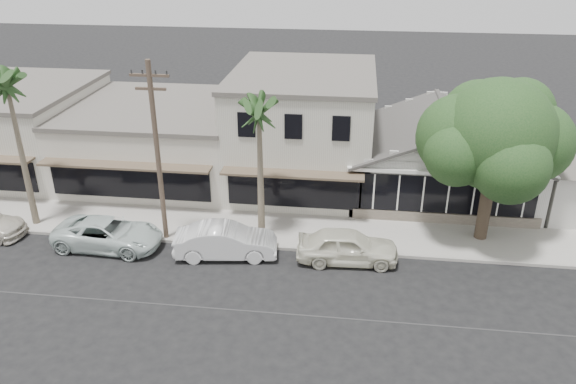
# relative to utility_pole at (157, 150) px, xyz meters

# --- Properties ---
(ground) EXTENTS (140.00, 140.00, 0.00)m
(ground) POSITION_rel_utility_pole_xyz_m (9.00, -5.20, -4.79)
(ground) COLOR black
(ground) RESTS_ON ground
(sidewalk_north) EXTENTS (90.00, 3.50, 0.15)m
(sidewalk_north) POSITION_rel_utility_pole_xyz_m (1.00, 1.55, -4.71)
(sidewalk_north) COLOR #9E9991
(sidewalk_north) RESTS_ON ground
(corner_shop) EXTENTS (10.40, 8.60, 5.10)m
(corner_shop) POSITION_rel_utility_pole_xyz_m (14.00, 7.27, -2.17)
(corner_shop) COLOR silver
(corner_shop) RESTS_ON ground
(row_building_near) EXTENTS (8.00, 10.00, 6.50)m
(row_building_near) POSITION_rel_utility_pole_xyz_m (6.00, 8.30, -1.54)
(row_building_near) COLOR beige
(row_building_near) RESTS_ON ground
(row_building_midnear) EXTENTS (10.00, 10.00, 4.20)m
(row_building_midnear) POSITION_rel_utility_pole_xyz_m (-3.00, 8.30, -2.69)
(row_building_midnear) COLOR beige
(row_building_midnear) RESTS_ON ground
(row_building_midfar) EXTENTS (11.00, 10.00, 5.00)m
(row_building_midfar) POSITION_rel_utility_pole_xyz_m (-13.50, 8.30, -2.29)
(row_building_midfar) COLOR beige
(row_building_midfar) RESTS_ON ground
(utility_pole) EXTENTS (1.80, 0.24, 9.00)m
(utility_pole) POSITION_rel_utility_pole_xyz_m (0.00, 0.00, 0.00)
(utility_pole) COLOR brown
(utility_pole) RESTS_ON ground
(car_0) EXTENTS (4.79, 2.13, 1.60)m
(car_0) POSITION_rel_utility_pole_xyz_m (9.02, -0.88, -3.99)
(car_0) COLOR silver
(car_0) RESTS_ON ground
(car_1) EXTENTS (5.00, 2.30, 1.59)m
(car_1) POSITION_rel_utility_pole_xyz_m (3.32, -1.12, -4.00)
(car_1) COLOR silver
(car_1) RESTS_ON ground
(car_2) EXTENTS (5.33, 2.65, 1.45)m
(car_2) POSITION_rel_utility_pole_xyz_m (-2.53, -1.02, -4.06)
(car_2) COLOR silver
(car_2) RESTS_ON ground
(shade_tree) EXTENTS (7.37, 6.66, 8.18)m
(shade_tree) POSITION_rel_utility_pole_xyz_m (15.52, 2.18, 0.59)
(shade_tree) COLOR #493A2C
(shade_tree) RESTS_ON ground
(palm_east) EXTENTS (2.84, 2.84, 7.76)m
(palm_east) POSITION_rel_utility_pole_xyz_m (4.71, 0.75, 1.84)
(palm_east) COLOR #726651
(palm_east) RESTS_ON ground
(palm_mid) EXTENTS (2.71, 2.71, 8.60)m
(palm_mid) POSITION_rel_utility_pole_xyz_m (-7.25, 0.62, 2.63)
(palm_mid) COLOR #726651
(palm_mid) RESTS_ON ground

